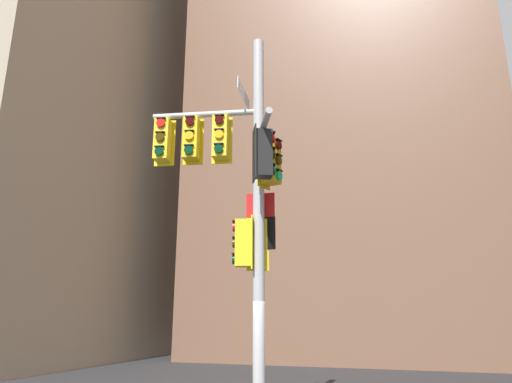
% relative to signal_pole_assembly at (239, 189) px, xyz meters
% --- Properties ---
extents(building_tower_left, '(15.31, 15.31, 37.36)m').
position_rel_signal_pole_assembly_xyz_m(building_tower_left, '(-18.17, 10.34, 13.77)').
color(building_tower_left, tan).
rests_on(building_tower_left, ground).
extents(building_mid_block, '(16.84, 16.84, 50.68)m').
position_rel_signal_pole_assembly_xyz_m(building_mid_block, '(0.14, 21.04, 20.43)').
color(building_mid_block, brown).
rests_on(building_mid_block, ground).
extents(signal_pole_assembly, '(3.25, 2.08, 8.62)m').
position_rel_signal_pole_assembly_xyz_m(signal_pole_assembly, '(0.00, 0.00, 0.00)').
color(signal_pole_assembly, '#B2B2B5').
rests_on(signal_pole_assembly, ground).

